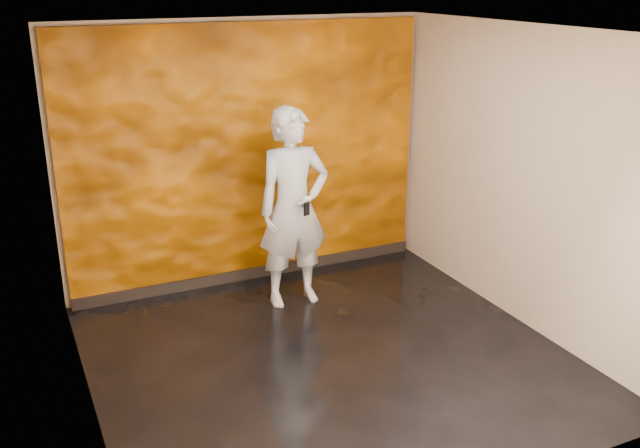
{
  "coord_description": "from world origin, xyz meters",
  "views": [
    {
      "loc": [
        -2.41,
        -5.0,
        3.22
      ],
      "look_at": [
        0.22,
        0.67,
        1.0
      ],
      "focal_mm": 40.0,
      "sensor_mm": 36.0,
      "label": 1
    }
  ],
  "objects": [
    {
      "name": "room",
      "position": [
        0.0,
        0.0,
        1.4
      ],
      "size": [
        4.02,
        4.02,
        2.81
      ],
      "color": "black",
      "rests_on": "ground"
    },
    {
      "name": "phone",
      "position": [
        0.19,
        0.9,
        1.09
      ],
      "size": [
        0.07,
        0.04,
        0.13
      ],
      "primitive_type": "cube",
      "rotation": [
        0.0,
        0.0,
        0.39
      ],
      "color": "black",
      "rests_on": "man"
    },
    {
      "name": "feature_wall",
      "position": [
        0.0,
        1.96,
        1.38
      ],
      "size": [
        3.9,
        0.06,
        2.75
      ],
      "primitive_type": "cube",
      "color": "orange",
      "rests_on": "ground"
    },
    {
      "name": "baseboard",
      "position": [
        0.0,
        1.92,
        0.06
      ],
      "size": [
        3.9,
        0.04,
        0.12
      ],
      "primitive_type": "cube",
      "color": "black",
      "rests_on": "ground"
    },
    {
      "name": "man",
      "position": [
        0.18,
        1.2,
        1.01
      ],
      "size": [
        0.75,
        0.5,
        2.02
      ],
      "primitive_type": "imported",
      "rotation": [
        0.0,
        0.0,
        -0.02
      ],
      "color": "#969DA6",
      "rests_on": "ground"
    }
  ]
}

